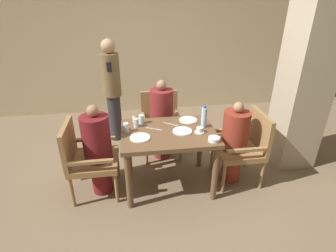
# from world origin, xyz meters

# --- Properties ---
(ground_plane) EXTENTS (16.00, 16.00, 0.00)m
(ground_plane) POSITION_xyz_m (0.00, 0.00, 0.00)
(ground_plane) COLOR #7A664C
(wall_back) EXTENTS (8.00, 0.06, 2.80)m
(wall_back) POSITION_xyz_m (0.00, 2.57, 1.40)
(wall_back) COLOR #C6B289
(wall_back) RESTS_ON ground_plane
(pillar_stone) EXTENTS (0.52, 0.52, 2.70)m
(pillar_stone) POSITION_xyz_m (1.81, 0.32, 1.35)
(pillar_stone) COLOR tan
(pillar_stone) RESTS_ON ground_plane
(dining_table) EXTENTS (1.10, 0.81, 0.76)m
(dining_table) POSITION_xyz_m (0.00, 0.00, 0.65)
(dining_table) COLOR brown
(dining_table) RESTS_ON ground_plane
(chair_left_side) EXTENTS (0.55, 0.55, 0.92)m
(chair_left_side) POSITION_xyz_m (-0.97, 0.00, 0.51)
(chair_left_side) COLOR olive
(chair_left_side) RESTS_ON ground_plane
(diner_in_left_chair) EXTENTS (0.32, 0.32, 1.14)m
(diner_in_left_chair) POSITION_xyz_m (-0.82, 0.00, 0.59)
(diner_in_left_chair) COLOR maroon
(diner_in_left_chair) RESTS_ON ground_plane
(chair_far_side) EXTENTS (0.55, 0.55, 0.92)m
(chair_far_side) POSITION_xyz_m (0.00, 0.82, 0.51)
(chair_far_side) COLOR olive
(chair_far_side) RESTS_ON ground_plane
(diner_in_far_chair) EXTENTS (0.32, 0.32, 1.18)m
(diner_in_far_chair) POSITION_xyz_m (-0.00, 0.68, 0.61)
(diner_in_far_chair) COLOR maroon
(diner_in_far_chair) RESTS_ON ground_plane
(chair_right_side) EXTENTS (0.55, 0.55, 0.92)m
(chair_right_side) POSITION_xyz_m (0.97, 0.00, 0.51)
(chair_right_side) COLOR olive
(chair_right_side) RESTS_ON ground_plane
(diner_in_right_chair) EXTENTS (0.32, 0.32, 1.08)m
(diner_in_right_chair) POSITION_xyz_m (0.82, 0.00, 0.56)
(diner_in_right_chair) COLOR maroon
(diner_in_right_chair) RESTS_ON ground_plane
(standing_host) EXTENTS (0.28, 0.31, 1.63)m
(standing_host) POSITION_xyz_m (-0.70, 1.33, 0.88)
(standing_host) COLOR #2D2D33
(standing_host) RESTS_ON ground_plane
(plate_main_left) EXTENTS (0.23, 0.23, 0.01)m
(plate_main_left) POSITION_xyz_m (-0.33, -0.11, 0.77)
(plate_main_left) COLOR white
(plate_main_left) RESTS_ON dining_table
(plate_main_right) EXTENTS (0.23, 0.23, 0.01)m
(plate_main_right) POSITION_xyz_m (0.16, -0.03, 0.77)
(plate_main_right) COLOR white
(plate_main_right) RESTS_ON dining_table
(plate_dessert_center) EXTENTS (0.23, 0.23, 0.01)m
(plate_dessert_center) POSITION_xyz_m (0.29, 0.26, 0.77)
(plate_dessert_center) COLOR white
(plate_dessert_center) RESTS_ON dining_table
(teacup_with_saucer) EXTENTS (0.11, 0.11, 0.06)m
(teacup_with_saucer) POSITION_xyz_m (0.35, -0.08, 0.79)
(teacup_with_saucer) COLOR white
(teacup_with_saucer) RESTS_ON dining_table
(bowl_small) EXTENTS (0.13, 0.13, 0.04)m
(bowl_small) POSITION_xyz_m (0.46, -0.29, 0.79)
(bowl_small) COLOR white
(bowl_small) RESTS_ON dining_table
(water_bottle) EXTENTS (0.07, 0.07, 0.27)m
(water_bottle) POSITION_xyz_m (0.43, 0.06, 0.89)
(water_bottle) COLOR #A3C6DB
(water_bottle) RESTS_ON dining_table
(glass_tall_near) EXTENTS (0.06, 0.06, 0.11)m
(glass_tall_near) POSITION_xyz_m (-0.30, 0.26, 0.82)
(glass_tall_near) COLOR silver
(glass_tall_near) RESTS_ON dining_table
(glass_tall_mid) EXTENTS (0.06, 0.06, 0.11)m
(glass_tall_mid) POSITION_xyz_m (-0.37, 0.17, 0.82)
(glass_tall_mid) COLOR silver
(glass_tall_mid) RESTS_ON dining_table
(glass_tall_far) EXTENTS (0.06, 0.06, 0.11)m
(glass_tall_far) POSITION_xyz_m (-0.48, 0.06, 0.82)
(glass_tall_far) COLOR silver
(glass_tall_far) RESTS_ON dining_table
(salt_shaker) EXTENTS (0.03, 0.03, 0.07)m
(salt_shaker) POSITION_xyz_m (-0.39, 0.32, 0.80)
(salt_shaker) COLOR white
(salt_shaker) RESTS_ON dining_table
(pepper_shaker) EXTENTS (0.03, 0.03, 0.07)m
(pepper_shaker) POSITION_xyz_m (-0.35, 0.32, 0.80)
(pepper_shaker) COLOR #4C3D2D
(pepper_shaker) RESTS_ON dining_table
(fork_beside_plate) EXTENTS (0.16, 0.12, 0.00)m
(fork_beside_plate) POSITION_xyz_m (0.07, 0.17, 0.77)
(fork_beside_plate) COLOR silver
(fork_beside_plate) RESTS_ON dining_table
(knife_beside_plate) EXTENTS (0.18, 0.11, 0.00)m
(knife_beside_plate) POSITION_xyz_m (-0.15, 0.08, 0.77)
(knife_beside_plate) COLOR silver
(knife_beside_plate) RESTS_ON dining_table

